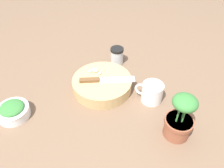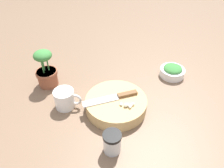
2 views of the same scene
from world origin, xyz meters
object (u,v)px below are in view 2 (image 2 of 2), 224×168
Objects in this scene: herb_bowl at (172,71)px; chef_knife at (114,97)px; garlic_cloves at (128,105)px; potted_herb at (46,71)px; cutting_board at (116,104)px; spice_jar at (112,142)px; coffee_mug at (65,99)px.

chef_knife is at bearing 162.39° from herb_bowl.
potted_herb reaches higher than garlic_cloves.
spice_jar is at bearing -149.77° from cutting_board.
herb_bowl is (0.36, -0.10, 0.00)m from cutting_board.
cutting_board is at bearing 164.17° from herb_bowl.
herb_bowl is 0.55m from coffee_mug.
garlic_cloves is at bearing -84.07° from potted_herb.
chef_knife is at bearing -81.82° from potted_herb.
spice_jar is (-0.18, -0.12, -0.01)m from chef_knife.
spice_jar reaches higher than coffee_mug.
chef_knife is 1.84× the size of coffee_mug.
coffee_mug is 0.19m from potted_herb.
spice_jar is (-0.18, -0.10, 0.02)m from cutting_board.
potted_herb is (0.06, 0.17, 0.04)m from coffee_mug.
potted_herb is (-0.05, 0.36, 0.05)m from cutting_board.
cutting_board is at bearing 84.40° from garlic_cloves.
spice_jar is 0.30m from coffee_mug.
chef_knife is at bearing 88.92° from cutting_board.
spice_jar is at bearing -179.80° from herb_bowl.
cutting_board is 1.38× the size of potted_herb.
chef_knife reaches higher than cutting_board.
cutting_board is 2.30× the size of coffee_mug.
garlic_cloves is at bearing -148.05° from chef_knife.
herb_bowl reaches higher than cutting_board.
coffee_mug is at bearing 148.47° from herb_bowl.
spice_jar is (-0.54, -0.00, 0.02)m from herb_bowl.
chef_knife is 0.07m from garlic_cloves.
herb_bowl is (0.36, -0.04, -0.03)m from garlic_cloves.
herb_bowl is at bearing -48.58° from potted_herb.
spice_jar is 0.48m from potted_herb.
spice_jar is (-0.17, -0.04, -0.02)m from garlic_cloves.
coffee_mug is at bearing 112.92° from garlic_cloves.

